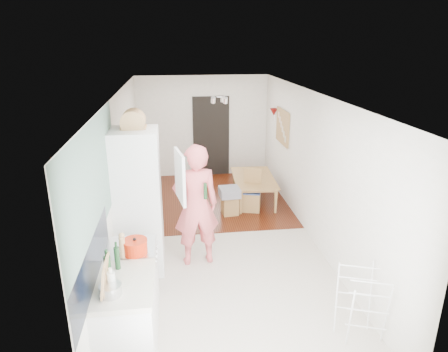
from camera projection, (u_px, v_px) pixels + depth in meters
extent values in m
cube|color=beige|center=(220.00, 238.00, 6.99)|extent=(3.20, 7.00, 0.01)
cube|color=#53200D|center=(210.00, 198.00, 8.73)|extent=(3.20, 3.30, 0.01)
cube|color=slate|center=(95.00, 182.00, 4.32)|extent=(0.02, 3.00, 1.30)
cube|color=black|center=(93.00, 265.00, 4.04)|extent=(0.02, 1.90, 0.50)
cube|color=black|center=(211.00, 137.00, 9.95)|extent=(0.90, 0.04, 2.00)
cube|color=white|center=(127.00, 321.00, 4.31)|extent=(0.60, 0.90, 0.86)
cube|color=silver|center=(124.00, 285.00, 4.16)|extent=(0.62, 0.92, 0.06)
cube|color=white|center=(133.00, 281.00, 5.01)|extent=(0.60, 0.60, 0.88)
cube|color=silver|center=(130.00, 248.00, 4.86)|extent=(0.60, 0.60, 0.04)
cube|color=white|center=(138.00, 203.00, 5.76)|extent=(0.66, 0.66, 2.15)
cube|color=white|center=(180.00, 177.00, 5.40)|extent=(0.14, 0.56, 0.70)
cube|color=white|center=(158.00, 171.00, 5.64)|extent=(0.02, 0.52, 0.66)
cube|color=tan|center=(283.00, 127.00, 8.46)|extent=(0.03, 0.90, 0.70)
cube|color=olive|center=(282.00, 127.00, 8.46)|extent=(0.00, 0.94, 0.74)
cone|color=#6A0C0A|center=(274.00, 112.00, 9.00)|extent=(0.18, 0.18, 0.16)
imported|color=#DF5E62|center=(196.00, 195.00, 5.92)|extent=(0.88, 0.64, 2.24)
imported|color=olive|center=(255.00, 191.00, 8.55)|extent=(0.79, 1.33, 0.45)
cube|color=gray|center=(229.00, 192.00, 7.79)|extent=(0.41, 0.41, 0.17)
cylinder|color=red|center=(135.00, 247.00, 4.68)|extent=(0.35, 0.35, 0.17)
cylinder|color=silver|center=(111.00, 290.00, 3.93)|extent=(0.27, 0.27, 0.11)
cylinder|color=#193C1D|center=(205.00, 191.00, 5.74)|extent=(0.05, 0.05, 0.24)
cylinder|color=#193C1D|center=(108.00, 270.00, 4.09)|extent=(0.09, 0.09, 0.31)
cylinder|color=#193C1D|center=(117.00, 258.00, 4.35)|extent=(0.06, 0.06, 0.26)
cylinder|color=silver|center=(111.00, 281.00, 3.99)|extent=(0.10, 0.10, 0.20)
cylinder|color=tan|center=(123.00, 247.00, 4.60)|extent=(0.07, 0.07, 0.24)
cylinder|color=tan|center=(122.00, 249.00, 4.60)|extent=(0.07, 0.07, 0.21)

